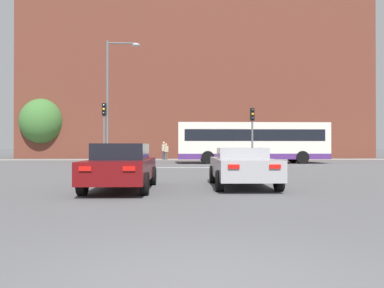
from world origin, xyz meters
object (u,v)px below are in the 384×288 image
car_roadster_right (242,167)px  traffic_light_far_right (229,134)px  traffic_light_near_left (104,124)px  pedestrian_walking_east (164,149)px  bus_crossing_lead (252,142)px  pedestrian_waiting (132,150)px  street_lamp_junction (113,91)px  pedestrian_walking_west (166,150)px  traffic_light_near_right (252,127)px  car_saloon_left (122,166)px

car_roadster_right → traffic_light_far_right: size_ratio=1.14×
traffic_light_near_left → pedestrian_walking_east: size_ratio=2.27×
bus_crossing_lead → traffic_light_near_left: traffic_light_near_left is taller
pedestrian_waiting → traffic_light_near_left: bearing=62.7°
street_lamp_junction → pedestrian_walking_west: (3.13, 13.16, -4.01)m
pedestrian_walking_east → pedestrian_walking_west: pedestrian_walking_east is taller
traffic_light_near_right → pedestrian_walking_west: 15.20m
pedestrian_walking_east → bus_crossing_lead: bearing=112.1°
pedestrian_walking_east → traffic_light_near_right: bearing=93.6°
car_roadster_right → traffic_light_near_right: 11.90m
car_saloon_left → car_roadster_right: bearing=10.4°
traffic_light_near_left → car_saloon_left: bearing=-76.7°
traffic_light_far_right → pedestrian_walking_east: size_ratio=2.06×
bus_crossing_lead → traffic_light_far_right: size_ratio=3.16×
car_roadster_right → traffic_light_far_right: 25.08m
traffic_light_near_left → traffic_light_far_right: traffic_light_near_left is taller
car_roadster_right → pedestrian_walking_west: size_ratio=2.59×
bus_crossing_lead → pedestrian_walking_east: 10.94m
pedestrian_waiting → pedestrian_walking_west: 3.52m
traffic_light_near_right → pedestrian_waiting: (-9.43, 14.36, -1.61)m
traffic_light_near_right → pedestrian_walking_west: bearing=113.1°
car_saloon_left → traffic_light_near_right: traffic_light_near_right is taller
car_roadster_right → traffic_light_near_left: traffic_light_near_left is taller
pedestrian_waiting → pedestrian_walking_west: (3.49, -0.47, -0.01)m
car_saloon_left → traffic_light_near_left: bearing=104.2°
traffic_light_near_right → pedestrian_walking_east: traffic_light_near_right is taller
pedestrian_walking_east → pedestrian_walking_west: (0.23, -0.07, -0.12)m
bus_crossing_lead → traffic_light_far_right: bearing=-173.5°
car_roadster_right → pedestrian_walking_west: pedestrian_walking_west is taller
traffic_light_far_right → pedestrian_waiting: 9.94m
street_lamp_junction → pedestrian_walking_west: size_ratio=5.00×
pedestrian_walking_west → traffic_light_far_right: bearing=147.0°
car_saloon_left → pedestrian_walking_east: 26.07m
car_roadster_right → traffic_light_far_right: traffic_light_far_right is taller
pedestrian_waiting → pedestrian_walking_east: 3.28m
pedestrian_walking_west → car_roadster_right: bearing=68.9°
bus_crossing_lead → traffic_light_near_right: size_ratio=3.11×
traffic_light_far_right → pedestrian_walking_east: (-6.51, 0.58, -1.47)m
bus_crossing_lead → pedestrian_waiting: bearing=-128.5°
traffic_light_near_right → street_lamp_junction: bearing=175.4°
traffic_light_near_right → traffic_light_near_left: 9.60m
street_lamp_junction → pedestrian_waiting: size_ratio=4.94×
car_saloon_left → traffic_light_near_left: size_ratio=1.10×
traffic_light_near_left → pedestrian_walking_west: (3.65, 13.35, -1.83)m
traffic_light_far_right → pedestrian_waiting: size_ratio=2.25×
car_roadster_right → traffic_light_near_right: (2.67, 11.44, 1.92)m
pedestrian_waiting → traffic_light_far_right: bearing=147.7°
traffic_light_far_right → traffic_light_near_right: bearing=-91.4°
traffic_light_near_right → traffic_light_near_left: size_ratio=0.92×
car_roadster_right → street_lamp_junction: size_ratio=0.52×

